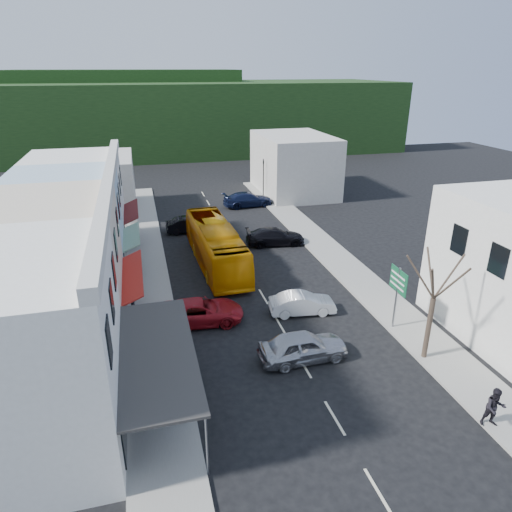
{
  "coord_description": "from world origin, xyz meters",
  "views": [
    {
      "loc": [
        -7.43,
        -22.63,
        14.51
      ],
      "look_at": [
        0.0,
        6.0,
        2.2
      ],
      "focal_mm": 32.0,
      "sensor_mm": 36.0,
      "label": 1
    }
  ],
  "objects": [
    {
      "name": "street_tree",
      "position": [
        6.44,
        -5.05,
        3.63
      ],
      "size": [
        2.95,
        2.95,
        7.27
      ],
      "primitive_type": null,
      "rotation": [
        0.0,
        0.0,
        -0.15
      ],
      "color": "#372B22",
      "rests_on": "ground"
    },
    {
      "name": "pedestrian_right",
      "position": [
        6.3,
        -10.25,
        1.0
      ],
      "size": [
        0.79,
        0.62,
        1.7
      ],
      "primitive_type": "imported",
      "rotation": [
        0.0,
        0.0,
        -0.28
      ],
      "color": "black",
      "rests_on": "sidewalk_right"
    },
    {
      "name": "pedestrian_left",
      "position": [
        -8.5,
        2.44,
        1.0
      ],
      "size": [
        0.54,
        0.68,
        1.7
      ],
      "primitive_type": "imported",
      "rotation": [
        0.0,
        0.0,
        1.83
      ],
      "color": "black",
      "rests_on": "sidewalk_left"
    },
    {
      "name": "distant_block_right",
      "position": [
        11.0,
        30.0,
        3.5
      ],
      "size": [
        8.0,
        12.0,
        7.0
      ],
      "primitive_type": "cube",
      "color": "#B7B2A8",
      "rests_on": "ground"
    },
    {
      "name": "car_navy_far",
      "position": [
        4.11,
        25.41,
        0.7
      ],
      "size": [
        4.62,
        2.16,
        1.4
      ],
      "primitive_type": "imported",
      "rotation": [
        0.0,
        0.0,
        1.64
      ],
      "color": "black",
      "rests_on": "ground"
    },
    {
      "name": "car_silver",
      "position": [
        0.12,
        -3.48,
        0.7
      ],
      "size": [
        4.46,
        1.94,
        1.4
      ],
      "primitive_type": "imported",
      "rotation": [
        0.0,
        0.0,
        1.6
      ],
      "color": "#B1B1B6",
      "rests_on": "ground"
    },
    {
      "name": "shopfront_row",
      "position": [
        -12.49,
        5.0,
        4.0
      ],
      "size": [
        8.25,
        30.0,
        8.0
      ],
      "color": "silver",
      "rests_on": "ground"
    },
    {
      "name": "car_black_far",
      "position": [
        -3.21,
        18.44,
        0.7
      ],
      "size": [
        4.42,
        1.86,
        1.4
      ],
      "primitive_type": "imported",
      "rotation": [
        0.0,
        0.0,
        1.58
      ],
      "color": "black",
      "rests_on": "ground"
    },
    {
      "name": "car_black_near",
      "position": [
        3.62,
        13.29,
        0.7
      ],
      "size": [
        4.67,
        2.3,
        1.4
      ],
      "primitive_type": "imported",
      "rotation": [
        0.0,
        0.0,
        1.47
      ],
      "color": "black",
      "rests_on": "ground"
    },
    {
      "name": "sidewalk_right",
      "position": [
        7.5,
        10.0,
        0.07
      ],
      "size": [
        3.0,
        52.0,
        0.15
      ],
      "primitive_type": "cube",
      "color": "gray",
      "rests_on": "ground"
    },
    {
      "name": "sidewalk_left",
      "position": [
        -7.5,
        10.0,
        0.07
      ],
      "size": [
        3.0,
        52.0,
        0.15
      ],
      "primitive_type": "cube",
      "color": "gray",
      "rests_on": "ground"
    },
    {
      "name": "car_red",
      "position": [
        -4.65,
        1.74,
        0.7
      ],
      "size": [
        4.74,
        2.27,
        1.4
      ],
      "primitive_type": "imported",
      "rotation": [
        0.0,
        0.0,
        1.49
      ],
      "color": "maroon",
      "rests_on": "ground"
    },
    {
      "name": "bus",
      "position": [
        -2.16,
        10.14,
        1.55
      ],
      "size": [
        2.92,
        11.68,
        3.1
      ],
      "primitive_type": "imported",
      "rotation": [
        0.0,
        0.0,
        0.04
      ],
      "color": "orange",
      "rests_on": "ground"
    },
    {
      "name": "ground",
      "position": [
        0.0,
        0.0,
        0.0
      ],
      "size": [
        120.0,
        120.0,
        0.0
      ],
      "primitive_type": "plane",
      "color": "black",
      "rests_on": "ground"
    },
    {
      "name": "traffic_signal",
      "position": [
        6.6,
        28.02,
        2.36
      ],
      "size": [
        0.56,
        0.99,
        4.71
      ],
      "primitive_type": null,
      "rotation": [
        0.0,
        0.0,
        3.09
      ],
      "color": "black",
      "rests_on": "ground"
    },
    {
      "name": "direction_sign",
      "position": [
        6.4,
        -1.88,
        1.99
      ],
      "size": [
        0.29,
        1.8,
        3.97
      ],
      "primitive_type": null,
      "rotation": [
        0.0,
        0.0,
        -0.03
      ],
      "color": "#135733",
      "rests_on": "ground"
    },
    {
      "name": "hillside",
      "position": [
        -1.45,
        65.09,
        6.73
      ],
      "size": [
        80.0,
        26.0,
        14.0
      ],
      "color": "black",
      "rests_on": "ground"
    },
    {
      "name": "car_white",
      "position": [
        1.78,
        1.22,
        0.7
      ],
      "size": [
        4.58,
        2.3,
        1.4
      ],
      "primitive_type": "imported",
      "rotation": [
        0.0,
        0.0,
        1.45
      ],
      "color": "silver",
      "rests_on": "ground"
    },
    {
      "name": "distant_block_left",
      "position": [
        -12.0,
        27.0,
        3.0
      ],
      "size": [
        8.0,
        10.0,
        6.0
      ],
      "primitive_type": "cube",
      "color": "#B7B2A8",
      "rests_on": "ground"
    }
  ]
}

